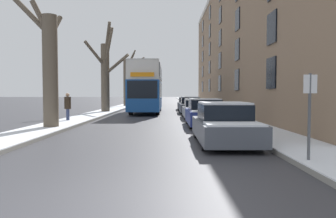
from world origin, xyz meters
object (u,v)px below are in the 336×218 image
(oncoming_van, at_px, (152,96))
(street_sign_post, at_px, (309,113))
(bare_tree_left_1, at_px, (105,73))
(parked_car_0, at_px, (224,124))
(parked_car_2, at_px, (196,109))
(pedestrian_left_sidewalk, at_px, (67,106))
(parked_car_3, at_px, (190,106))
(double_decker_bus, at_px, (146,86))
(bare_tree_left_2, at_px, (126,79))
(parked_car_1, at_px, (204,113))
(parked_car_4, at_px, (186,104))
(bare_tree_left_0, at_px, (49,66))

(oncoming_van, bearing_deg, street_sign_post, -82.36)
(bare_tree_left_1, distance_m, parked_car_0, 19.36)
(parked_car_2, xyz_separation_m, street_sign_post, (1.39, -15.10, 0.65))
(pedestrian_left_sidewalk, bearing_deg, parked_car_3, -60.60)
(double_decker_bus, height_order, pedestrian_left_sidewalk, double_decker_bus)
(parked_car_2, bearing_deg, bare_tree_left_2, 110.70)
(oncoming_van, bearing_deg, parked_car_2, -81.08)
(bare_tree_left_2, bearing_deg, parked_car_1, -73.60)
(double_decker_bus, relative_size, parked_car_0, 2.26)
(pedestrian_left_sidewalk, distance_m, street_sign_post, 14.95)
(parked_car_0, xyz_separation_m, parked_car_1, (0.00, 6.00, 0.02))
(parked_car_2, relative_size, parked_car_4, 1.07)
(parked_car_1, xyz_separation_m, oncoming_van, (-4.39, 33.49, 0.59))
(bare_tree_left_0, height_order, parked_car_2, bare_tree_left_0)
(bare_tree_left_2, xyz_separation_m, street_sign_post, (8.69, -34.42, -2.26))
(bare_tree_left_1, height_order, pedestrian_left_sidewalk, bare_tree_left_1)
(parked_car_2, bearing_deg, parked_car_3, 90.00)
(bare_tree_left_1, relative_size, oncoming_van, 1.58)
(bare_tree_left_1, distance_m, double_decker_bus, 3.79)
(bare_tree_left_2, height_order, pedestrian_left_sidewalk, bare_tree_left_2)
(bare_tree_left_2, bearing_deg, double_decker_bus, -74.80)
(double_decker_bus, bearing_deg, bare_tree_left_0, -105.10)
(parked_car_1, bearing_deg, parked_car_3, 90.00)
(parked_car_0, distance_m, street_sign_post, 3.91)
(bare_tree_left_0, height_order, oncoming_van, bare_tree_left_0)
(oncoming_van, bearing_deg, parked_car_0, -83.65)
(oncoming_van, distance_m, street_sign_post, 43.47)
(bare_tree_left_1, distance_m, bare_tree_left_2, 13.18)
(parked_car_2, bearing_deg, double_decker_bus, 120.08)
(double_decker_bus, xyz_separation_m, parked_car_1, (3.87, -12.18, -1.77))
(parked_car_3, xyz_separation_m, parked_car_4, (-0.00, 5.81, -0.04))
(bare_tree_left_1, height_order, parked_car_4, bare_tree_left_1)
(parked_car_3, relative_size, oncoming_van, 0.89)
(parked_car_3, height_order, parked_car_4, parked_car_3)
(bare_tree_left_0, distance_m, parked_car_1, 8.14)
(parked_car_4, relative_size, pedestrian_left_sidewalk, 2.38)
(parked_car_1, distance_m, oncoming_van, 33.78)
(parked_car_0, xyz_separation_m, oncoming_van, (-4.39, 39.49, 0.61))
(parked_car_3, bearing_deg, oncoming_van, 101.28)
(bare_tree_left_2, relative_size, pedestrian_left_sidewalk, 4.12)
(bare_tree_left_0, xyz_separation_m, bare_tree_left_1, (0.15, 13.33, 0.49))
(parked_car_1, height_order, parked_car_3, parked_car_1)
(bare_tree_left_2, xyz_separation_m, double_decker_bus, (3.43, -12.64, -1.09))
(bare_tree_left_1, xyz_separation_m, double_decker_bus, (3.59, 0.54, -1.07))
(parked_car_1, relative_size, street_sign_post, 2.03)
(oncoming_van, bearing_deg, parked_car_4, -74.84)
(bare_tree_left_2, distance_m, parked_car_0, 31.80)
(parked_car_2, bearing_deg, bare_tree_left_1, 140.57)
(bare_tree_left_1, height_order, parked_car_1, bare_tree_left_1)
(bare_tree_left_0, height_order, parked_car_4, bare_tree_left_0)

